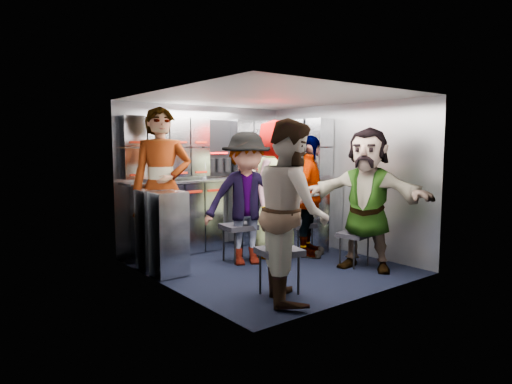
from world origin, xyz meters
TOP-DOWN VIEW (x-y plane):
  - floor at (0.00, 0.00)m, footprint 3.00×3.00m
  - wall_back at (0.00, 1.50)m, footprint 2.80×0.04m
  - wall_left at (-1.40, 0.00)m, footprint 0.04×3.00m
  - wall_right at (1.40, 0.00)m, footprint 0.04×3.00m
  - ceiling at (0.00, 0.00)m, footprint 2.80×3.00m
  - cart_bank_back at (0.00, 1.29)m, footprint 2.68×0.38m
  - cart_bank_left at (-1.19, 0.56)m, footprint 0.38×0.76m
  - counter at (0.00, 1.29)m, footprint 2.68×0.42m
  - locker_bank_back at (0.00, 1.35)m, footprint 2.68×0.28m
  - locker_bank_right at (1.25, 0.70)m, footprint 0.28×1.00m
  - right_cabinet at (1.25, 0.60)m, footprint 0.28×1.20m
  - coffee_niche at (0.18, 1.41)m, footprint 0.46×0.16m
  - red_latch_strip at (0.00, 1.09)m, footprint 2.60×0.02m
  - jump_seat_near_left at (-0.61, -0.90)m, footprint 0.47×0.45m
  - jump_seat_mid_left at (-0.14, 0.45)m, footprint 0.46×0.44m
  - jump_seat_center at (0.40, 0.52)m, footprint 0.45×0.44m
  - jump_seat_mid_right at (0.78, 0.25)m, footprint 0.41×0.40m
  - jump_seat_near_right at (0.86, -0.65)m, footprint 0.42×0.40m
  - attendant_standing at (-1.05, 0.81)m, footprint 0.86×0.74m
  - attendant_arc_a at (-0.61, -1.08)m, footprint 1.02×1.09m
  - attendant_arc_b at (-0.14, 0.27)m, footprint 1.25×1.01m
  - attendant_arc_c at (0.40, 0.34)m, footprint 1.03×0.82m
  - attendant_arc_d at (0.78, 0.07)m, footprint 1.03×0.87m
  - attendant_arc_e at (0.86, -0.83)m, footprint 1.11×1.69m
  - bottle_left at (-0.88, 1.24)m, footprint 0.06×0.06m
  - bottle_mid at (-0.17, 1.24)m, footprint 0.06×0.06m
  - bottle_right at (0.94, 1.24)m, footprint 0.06×0.06m
  - cup_left at (-0.86, 1.23)m, footprint 0.07×0.07m
  - cup_right at (0.70, 1.23)m, footprint 0.09×0.09m

SIDE VIEW (x-z plane):
  - floor at x=0.00m, z-range 0.00..0.00m
  - jump_seat_near_right at x=0.86m, z-range 0.16..0.59m
  - jump_seat_mid_right at x=0.78m, z-range 0.17..0.60m
  - jump_seat_center at x=0.40m, z-range 0.18..0.63m
  - jump_seat_near_left at x=-0.61m, z-range 0.18..0.66m
  - jump_seat_mid_left at x=-0.14m, z-range 0.19..0.67m
  - cart_bank_back at x=0.00m, z-range 0.00..0.99m
  - cart_bank_left at x=-1.19m, z-range 0.00..0.99m
  - right_cabinet at x=1.25m, z-range 0.00..1.00m
  - attendant_arc_d at x=0.78m, z-range 0.00..1.65m
  - attendant_arc_b at x=-0.14m, z-range 0.00..1.69m
  - attendant_arc_e at x=0.86m, z-range 0.00..1.74m
  - red_latch_strip at x=0.00m, z-range 0.86..0.90m
  - attendant_arc_a at x=-0.61m, z-range 0.00..1.78m
  - attendant_arc_c at x=0.40m, z-range 0.00..1.86m
  - attendant_standing at x=-1.05m, z-range 0.00..1.99m
  - counter at x=0.00m, z-range 1.00..1.03m
  - wall_back at x=0.00m, z-range 0.00..2.10m
  - wall_left at x=-1.40m, z-range 0.00..2.10m
  - wall_right at x=1.40m, z-range 0.00..2.10m
  - cup_left at x=-0.86m, z-range 1.03..1.13m
  - cup_right at x=0.70m, z-range 1.03..1.14m
  - bottle_left at x=-0.88m, z-range 1.03..1.26m
  - bottle_mid at x=-0.17m, z-range 1.03..1.27m
  - bottle_right at x=0.94m, z-range 1.03..1.28m
  - coffee_niche at x=0.18m, z-range 1.05..1.89m
  - locker_bank_back at x=0.00m, z-range 1.08..1.90m
  - locker_bank_right at x=1.25m, z-range 1.08..1.90m
  - ceiling at x=0.00m, z-range 2.09..2.11m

